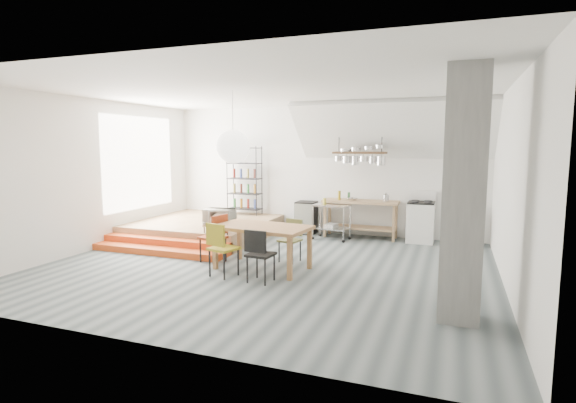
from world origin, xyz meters
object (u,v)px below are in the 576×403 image
at_px(stove, 421,221).
at_px(dining_table, 262,230).
at_px(rolling_cart, 331,217).
at_px(mini_fridge, 306,218).

distance_m(stove, dining_table, 4.19).
height_order(stove, rolling_cart, stove).
xyz_separation_m(dining_table, mini_fridge, (-0.28, 3.40, -0.30)).
distance_m(rolling_cart, mini_fridge, 0.94).
bearing_deg(rolling_cart, dining_table, -91.28).
bearing_deg(dining_table, rolling_cart, 86.73).
height_order(stove, dining_table, stove).
distance_m(stove, mini_fridge, 2.78).
relative_size(stove, dining_table, 0.66).
relative_size(dining_table, mini_fridge, 2.17).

